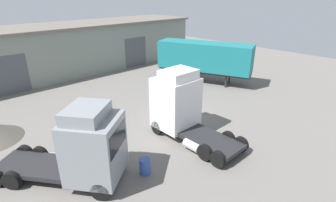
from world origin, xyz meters
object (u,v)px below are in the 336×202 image
Objects in this scene: container_trailer_red at (204,57)px; oil_drum at (145,166)px; tractor_unit_grey at (86,148)px; tractor_unit_white at (180,105)px.

oil_drum is at bearing -82.96° from container_trailer_red.
container_trailer_red is 11.13× the size of oil_drum.
oil_drum is at bearing 21.07° from tractor_unit_grey.
tractor_unit_white is at bearing 54.52° from tractor_unit_grey.
oil_drum is at bearing 111.61° from tractor_unit_white.
container_trailer_red reaches higher than oil_drum.
tractor_unit_white is at bearing -79.99° from container_trailer_red.
tractor_unit_grey is at bearing 92.20° from tractor_unit_white.
tractor_unit_white reaches higher than container_trailer_red.
container_trailer_red is 17.62m from tractor_unit_grey.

